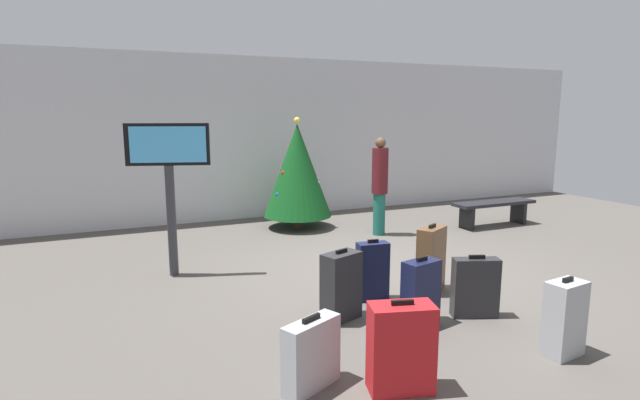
% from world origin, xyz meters
% --- Properties ---
extents(ground_plane, '(16.00, 16.00, 0.00)m').
position_xyz_m(ground_plane, '(0.00, 0.00, 0.00)').
color(ground_plane, '#514C47').
extents(back_wall, '(16.00, 0.20, 3.28)m').
position_xyz_m(back_wall, '(0.00, 4.36, 1.64)').
color(back_wall, silver).
rests_on(back_wall, ground_plane).
extents(holiday_tree, '(1.28, 1.28, 2.08)m').
position_xyz_m(holiday_tree, '(-0.11, 3.04, 1.10)').
color(holiday_tree, '#4C3319').
rests_on(holiday_tree, ground_plane).
extents(flight_info_kiosk, '(1.04, 0.39, 2.03)m').
position_xyz_m(flight_info_kiosk, '(-2.67, 1.08, 1.46)').
color(flight_info_kiosk, '#333338').
rests_on(flight_info_kiosk, ground_plane).
extents(waiting_bench, '(1.72, 0.44, 0.48)m').
position_xyz_m(waiting_bench, '(3.40, 1.64, 0.37)').
color(waiting_bench, black).
rests_on(waiting_bench, ground_plane).
extents(traveller_0, '(0.35, 0.35, 1.74)m').
position_xyz_m(traveller_0, '(1.01, 1.92, 0.93)').
color(traveller_0, '#19594C').
rests_on(traveller_0, ground_plane).
extents(suitcase_0, '(0.51, 0.33, 0.68)m').
position_xyz_m(suitcase_0, '(0.09, -1.65, 0.32)').
color(suitcase_0, '#232326').
rests_on(suitcase_0, ground_plane).
extents(suitcase_1, '(0.55, 0.39, 0.75)m').
position_xyz_m(suitcase_1, '(-1.44, -2.56, 0.36)').
color(suitcase_1, '#B2191E').
rests_on(suitcase_1, ground_plane).
extents(suitcase_2, '(0.43, 0.28, 0.72)m').
position_xyz_m(suitcase_2, '(-0.57, -1.59, 0.34)').
color(suitcase_2, '#141938').
rests_on(suitcase_2, ground_plane).
extents(suitcase_3, '(0.47, 0.35, 0.76)m').
position_xyz_m(suitcase_3, '(-1.26, -1.14, 0.36)').
color(suitcase_3, '#232326').
rests_on(suitcase_3, ground_plane).
extents(suitcase_4, '(0.38, 0.22, 0.72)m').
position_xyz_m(suitcase_4, '(-0.67, -0.78, 0.34)').
color(suitcase_4, '#141938').
rests_on(suitcase_4, ground_plane).
extents(suitcase_5, '(0.54, 0.37, 0.60)m').
position_xyz_m(suitcase_5, '(-2.07, -2.25, 0.28)').
color(suitcase_5, '#9EA0A5').
rests_on(suitcase_5, ground_plane).
extents(suitcase_6, '(0.38, 0.27, 0.73)m').
position_xyz_m(suitcase_6, '(0.22, -2.66, 0.35)').
color(suitcase_6, '#9EA0A5').
rests_on(suitcase_6, ground_plane).
extents(suitcase_7, '(0.47, 0.38, 0.84)m').
position_xyz_m(suitcase_7, '(0.11, -0.83, 0.40)').
color(suitcase_7, brown).
rests_on(suitcase_7, ground_plane).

